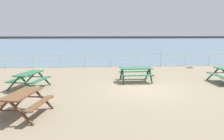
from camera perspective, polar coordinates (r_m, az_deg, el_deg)
name	(u,v)px	position (r m, az deg, el deg)	size (l,w,h in m)	color
ground_plane	(142,91)	(11.58, 7.56, -5.12)	(30.00, 24.00, 0.20)	gray
sea_band	(104,42)	(63.83, -2.07, 6.87)	(142.00, 90.00, 0.01)	slate
distant_shoreline	(100,38)	(106.79, -2.92, 7.87)	(142.00, 6.00, 1.80)	#4C4C47
seaward_railing	(124,57)	(18.98, 2.90, 3.23)	(23.07, 0.07, 1.08)	white
picnic_table_mid_centre	(22,98)	(8.34, -21.36, -6.57)	(1.84, 2.06, 0.80)	brown
picnic_table_far_left	(136,71)	(13.18, 5.90, -0.27)	(1.82, 1.56, 0.80)	#286B47
picnic_table_far_right	(29,77)	(12.25, -19.83, -1.53)	(1.92, 2.13, 0.80)	#286B47
rope_coil	(190,67)	(19.17, 18.75, 0.69)	(0.55, 0.55, 0.11)	tan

